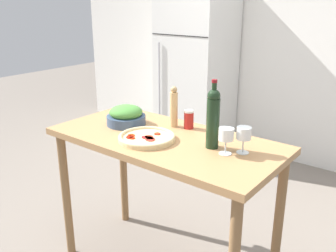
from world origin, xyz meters
TOP-DOWN VIEW (x-y plane):
  - wall_back at (0.00, 2.30)m, footprint 6.40×0.06m
  - refrigerator at (-1.06, 1.91)m, footprint 0.73×0.71m
  - prep_counter at (0.00, 0.00)m, footprint 1.39×0.67m
  - wine_bottle at (0.31, 0.03)m, footprint 0.07×0.07m
  - wine_glass_near at (0.41, 0.00)m, footprint 0.08×0.08m
  - wine_glass_far at (0.48, 0.07)m, footprint 0.08×0.08m
  - pepper_mill at (-0.07, 0.19)m, footprint 0.05×0.05m
  - salad_bowl at (-0.34, 0.03)m, footprint 0.25×0.25m
  - homemade_pizza at (-0.05, -0.10)m, footprint 0.33×0.33m
  - salt_canister at (0.02, 0.22)m, footprint 0.06×0.06m

SIDE VIEW (x-z plane):
  - prep_counter at x=0.00m, z-range 0.35..1.30m
  - refrigerator at x=-1.06m, z-range 0.00..1.90m
  - homemade_pizza at x=-0.05m, z-range 0.95..0.98m
  - salad_bowl at x=-0.34m, z-range 0.95..1.07m
  - salt_canister at x=0.02m, z-range 0.95..1.07m
  - wine_glass_near at x=0.41m, z-range 0.98..1.13m
  - wine_glass_far at x=0.48m, z-range 0.98..1.13m
  - pepper_mill at x=-0.07m, z-range 0.95..1.21m
  - wine_bottle at x=0.31m, z-range 0.94..1.32m
  - wall_back at x=0.00m, z-range 0.00..2.60m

